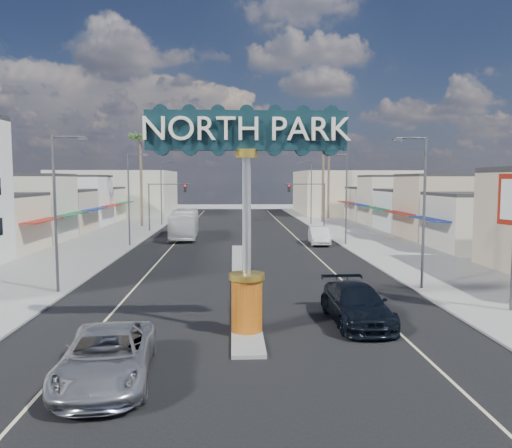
{
  "coord_description": "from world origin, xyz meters",
  "views": [
    {
      "loc": [
        -0.57,
        -18.58,
        6.55
      ],
      "look_at": [
        0.73,
        9.37,
        4.02
      ],
      "focal_mm": 35.0,
      "sensor_mm": 36.0,
      "label": 1
    }
  ],
  "objects": [
    {
      "name": "streetlight_r_near",
      "position": [
        10.43,
        10.0,
        5.07
      ],
      "size": [
        2.03,
        0.22,
        9.0
      ],
      "color": "#47474C",
      "rests_on": "ground"
    },
    {
      "name": "streetlight_l_near",
      "position": [
        -10.43,
        10.0,
        5.07
      ],
      "size": [
        2.03,
        0.22,
        9.0
      ],
      "color": "#47474C",
      "rests_on": "ground"
    },
    {
      "name": "car_parked_right",
      "position": [
        8.07,
        30.75,
        0.87
      ],
      "size": [
        2.18,
        5.36,
        1.73
      ],
      "primitive_type": "imported",
      "rotation": [
        0.0,
        0.0,
        -0.07
      ],
      "color": "silver",
      "rests_on": "ground"
    },
    {
      "name": "palm_right_mid",
      "position": [
        13.0,
        56.0,
        10.6
      ],
      "size": [
        2.6,
        2.6,
        12.1
      ],
      "color": "brown",
      "rests_on": "ground"
    },
    {
      "name": "palm_left_far",
      "position": [
        -13.0,
        50.0,
        11.5
      ],
      "size": [
        2.6,
        2.6,
        13.1
      ],
      "color": "brown",
      "rests_on": "ground"
    },
    {
      "name": "ground",
      "position": [
        0.0,
        30.0,
        0.0
      ],
      "size": [
        160.0,
        160.0,
        0.0
      ],
      "primitive_type": "plane",
      "color": "gray",
      "rests_on": "ground"
    },
    {
      "name": "streetlight_r_mid",
      "position": [
        10.43,
        30.0,
        5.07
      ],
      "size": [
        2.03,
        0.22,
        9.0
      ],
      "color": "#47474C",
      "rests_on": "ground"
    },
    {
      "name": "traffic_signal_right",
      "position": [
        9.18,
        43.99,
        4.27
      ],
      "size": [
        5.09,
        0.45,
        6.0
      ],
      "color": "#47474C",
      "rests_on": "ground"
    },
    {
      "name": "palm_right_far",
      "position": [
        15.0,
        62.0,
        12.39
      ],
      "size": [
        2.6,
        2.6,
        14.1
      ],
      "color": "brown",
      "rests_on": "ground"
    },
    {
      "name": "storefront_row_left",
      "position": [
        -24.0,
        43.0,
        3.0
      ],
      "size": [
        12.0,
        42.0,
        6.0
      ],
      "primitive_type": "cube",
      "color": "beige",
      "rests_on": "ground"
    },
    {
      "name": "streetlight_r_far",
      "position": [
        10.43,
        52.0,
        5.07
      ],
      "size": [
        2.03,
        0.22,
        9.0
      ],
      "color": "#47474C",
      "rests_on": "ground"
    },
    {
      "name": "streetlight_l_mid",
      "position": [
        -10.43,
        30.0,
        5.07
      ],
      "size": [
        2.03,
        0.22,
        9.0
      ],
      "color": "#47474C",
      "rests_on": "ground"
    },
    {
      "name": "sidewalk_left",
      "position": [
        -14.0,
        30.0,
        0.06
      ],
      "size": [
        8.0,
        120.0,
        0.12
      ],
      "primitive_type": "cube",
      "color": "gray",
      "rests_on": "ground"
    },
    {
      "name": "median_island",
      "position": [
        0.0,
        14.0,
        0.08
      ],
      "size": [
        1.3,
        30.0,
        0.16
      ],
      "primitive_type": "cube",
      "color": "gray",
      "rests_on": "ground"
    },
    {
      "name": "storefront_row_right",
      "position": [
        24.0,
        43.0,
        3.0
      ],
      "size": [
        12.0,
        42.0,
        6.0
      ],
      "primitive_type": "cube",
      "color": "#B7B29E",
      "rests_on": "ground"
    },
    {
      "name": "streetlight_l_far",
      "position": [
        -10.43,
        52.0,
        5.07
      ],
      "size": [
        2.03,
        0.22,
        9.0
      ],
      "color": "#47474C",
      "rests_on": "ground"
    },
    {
      "name": "suv_right",
      "position": [
        5.04,
        3.47,
        0.87
      ],
      "size": [
        2.6,
        6.05,
        1.74
      ],
      "primitive_type": "imported",
      "rotation": [
        0.0,
        0.0,
        0.03
      ],
      "color": "black",
      "rests_on": "ground"
    },
    {
      "name": "road",
      "position": [
        0.0,
        30.0,
        0.01
      ],
      "size": [
        20.0,
        120.0,
        0.01
      ],
      "primitive_type": "cube",
      "color": "black",
      "rests_on": "ground"
    },
    {
      "name": "traffic_signal_left",
      "position": [
        -9.18,
        43.99,
        4.27
      ],
      "size": [
        5.09,
        0.45,
        6.0
      ],
      "color": "#47474C",
      "rests_on": "ground"
    },
    {
      "name": "backdrop_far_left",
      "position": [
        -22.0,
        75.0,
        4.0
      ],
      "size": [
        20.0,
        20.0,
        8.0
      ],
      "primitive_type": "cube",
      "color": "#B7B29E",
      "rests_on": "ground"
    },
    {
      "name": "suv_left",
      "position": [
        -4.66,
        -2.73,
        0.85
      ],
      "size": [
        3.34,
        6.31,
        1.69
      ],
      "primitive_type": "imported",
      "rotation": [
        0.0,
        0.0,
        0.09
      ],
      "color": "#AAAAAE",
      "rests_on": "ground"
    },
    {
      "name": "sidewalk_right",
      "position": [
        14.0,
        30.0,
        0.06
      ],
      "size": [
        8.0,
        120.0,
        0.12
      ],
      "primitive_type": "cube",
      "color": "gray",
      "rests_on": "ground"
    },
    {
      "name": "city_bus",
      "position": [
        -5.96,
        36.99,
        1.58
      ],
      "size": [
        3.02,
        11.4,
        3.15
      ],
      "primitive_type": "imported",
      "rotation": [
        0.0,
        0.0,
        0.03
      ],
      "color": "silver",
      "rests_on": "ground"
    },
    {
      "name": "backdrop_far_right",
      "position": [
        22.0,
        75.0,
        4.0
      ],
      "size": [
        20.0,
        20.0,
        8.0
      ],
      "primitive_type": "cube",
      "color": "beige",
      "rests_on": "ground"
    },
    {
      "name": "gateway_sign",
      "position": [
        0.0,
        1.98,
        5.93
      ],
      "size": [
        8.2,
        1.5,
        9.15
      ],
      "color": "#BA410E",
      "rests_on": "median_island"
    }
  ]
}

